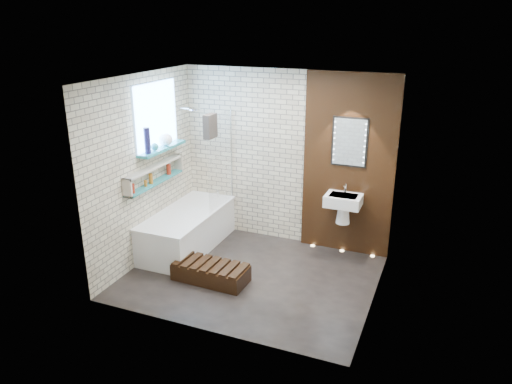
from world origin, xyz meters
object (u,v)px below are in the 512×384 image
at_px(washbasin, 343,204).
at_px(walnut_step, 211,273).
at_px(bathtub, 188,229).
at_px(bath_screen, 220,161).
at_px(led_mirror, 350,142).

relative_size(washbasin, walnut_step, 0.59).
height_order(bathtub, walnut_step, bathtub).
xyz_separation_m(bathtub, washbasin, (2.17, 0.62, 0.50)).
relative_size(bath_screen, led_mirror, 2.00).
bearing_deg(bathtub, led_mirror, 19.78).
xyz_separation_m(bath_screen, led_mirror, (1.82, 0.34, 0.37)).
distance_m(washbasin, led_mirror, 0.88).
height_order(bath_screen, walnut_step, bath_screen).
bearing_deg(led_mirror, walnut_step, -132.58).
distance_m(bathtub, washbasin, 2.32).
bearing_deg(led_mirror, bathtub, -160.22).
bearing_deg(bathtub, bath_screen, 51.10).
bearing_deg(walnut_step, led_mirror, 47.42).
xyz_separation_m(led_mirror, walnut_step, (-1.41, -1.53, -1.54)).
distance_m(bathtub, led_mirror, 2.68).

